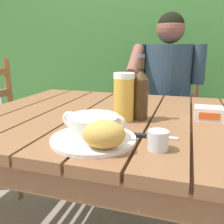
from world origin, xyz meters
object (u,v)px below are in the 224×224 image
at_px(serving_plate, 93,139).
at_px(soup_bowl, 93,126).
at_px(beer_bottle, 141,93).
at_px(person_eating, 166,89).
at_px(chair_near_diner, 167,117).
at_px(water_glass_small, 158,140).
at_px(bread_roll, 104,134).
at_px(table_knife, 146,136).
at_px(butter_tub, 209,114).
at_px(beer_glass, 124,97).

xyz_separation_m(serving_plate, soup_bowl, (0.00, 0.00, 0.04)).
bearing_deg(beer_bottle, person_eating, 87.31).
relative_size(chair_near_diner, water_glass_small, 16.68).
xyz_separation_m(chair_near_diner, beer_bottle, (-0.04, -0.98, 0.36)).
xyz_separation_m(person_eating, bread_roll, (-0.07, -1.13, 0.05)).
relative_size(bread_roll, table_knife, 0.79).
relative_size(person_eating, beer_bottle, 4.81).
bearing_deg(soup_bowl, bread_roll, -49.40).
relative_size(person_eating, bread_roll, 9.14).
bearing_deg(person_eating, bread_roll, -93.53).
bearing_deg(person_eating, chair_near_diner, 89.19).
height_order(butter_tub, table_knife, butter_tub).
bearing_deg(beer_bottle, soup_bowl, -108.07).
relative_size(chair_near_diner, person_eating, 0.80).
distance_m(chair_near_diner, water_glass_small, 1.31).
bearing_deg(person_eating, water_glass_small, -86.19).
bearing_deg(person_eating, butter_tub, -72.38).
height_order(chair_near_diner, table_knife, chair_near_diner).
distance_m(chair_near_diner, beer_bottle, 1.05).
distance_m(chair_near_diner, butter_tub, 0.99).
bearing_deg(person_eating, beer_glass, -96.64).
distance_m(water_glass_small, table_knife, 0.10).
relative_size(bread_roll, water_glass_small, 2.29).
xyz_separation_m(serving_plate, table_knife, (0.15, 0.08, -0.00)).
xyz_separation_m(serving_plate, bread_roll, (0.06, -0.07, 0.05)).
distance_m(chair_near_diner, beer_glass, 1.08).
distance_m(person_eating, bread_roll, 1.14).
bearing_deg(bread_roll, serving_plate, 130.60).
bearing_deg(butter_tub, bread_roll, -125.71).
relative_size(beer_glass, table_knife, 1.10).
bearing_deg(table_knife, beer_bottle, 106.00).
distance_m(beer_glass, beer_bottle, 0.07).
bearing_deg(bread_roll, beer_glass, 94.66).
height_order(beer_bottle, table_knife, beer_bottle).
distance_m(serving_plate, bread_roll, 0.10).
distance_m(bread_roll, water_glass_small, 0.15).
xyz_separation_m(bread_roll, table_knife, (0.09, 0.15, -0.05)).
bearing_deg(beer_glass, soup_bowl, -97.74).
height_order(serving_plate, soup_bowl, soup_bowl).
height_order(bread_roll, beer_glass, beer_glass).
distance_m(soup_bowl, table_knife, 0.18).
distance_m(chair_near_diner, soup_bowl, 1.31).
relative_size(person_eating, water_glass_small, 20.93).
xyz_separation_m(chair_near_diner, butter_tub, (0.23, -0.92, 0.28)).
bearing_deg(person_eating, table_knife, -88.74).
xyz_separation_m(person_eating, serving_plate, (-0.13, -1.06, 0.00)).
height_order(bread_roll, butter_tub, bread_roll).
bearing_deg(soup_bowl, beer_glass, 82.26).
relative_size(butter_tub, table_knife, 0.64).
xyz_separation_m(butter_tub, table_knife, (-0.21, -0.27, -0.02)).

